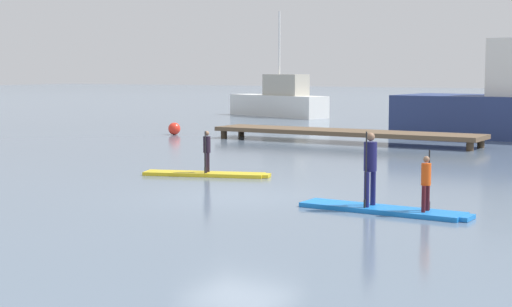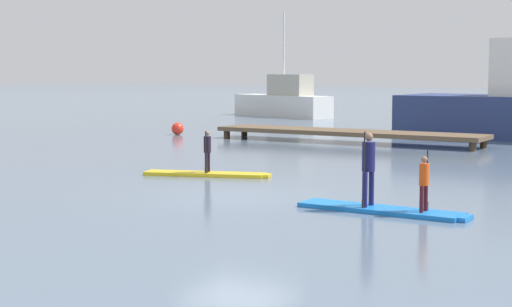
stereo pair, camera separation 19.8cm
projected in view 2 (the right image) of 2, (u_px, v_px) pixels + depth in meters
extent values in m
plane|color=slate|center=(239.00, 197.00, 19.44)|extent=(240.00, 240.00, 0.00)
cube|color=gold|center=(205.00, 174.00, 23.37)|extent=(3.53, 1.82, 0.10)
cube|color=gold|center=(266.00, 176.00, 22.99)|extent=(0.39, 0.54, 0.09)
cylinder|color=black|center=(209.00, 162.00, 23.43)|extent=(0.09, 0.09, 0.57)
cylinder|color=black|center=(206.00, 163.00, 23.19)|extent=(0.09, 0.09, 0.57)
cylinder|color=black|center=(207.00, 145.00, 23.26)|extent=(0.27, 0.27, 0.47)
sphere|color=#8C664C|center=(207.00, 133.00, 23.23)|extent=(0.14, 0.14, 0.14)
cylinder|color=black|center=(206.00, 152.00, 23.11)|extent=(0.03, 0.03, 1.20)
cube|color=black|center=(206.00, 170.00, 23.16)|extent=(0.07, 0.14, 0.18)
cube|color=blue|center=(379.00, 210.00, 17.38)|extent=(3.61, 0.87, 0.10)
cube|color=blue|center=(464.00, 218.00, 16.39)|extent=(0.25, 0.56, 0.09)
cylinder|color=#19194C|center=(371.00, 188.00, 17.62)|extent=(0.12, 0.12, 0.76)
cylinder|color=#19194C|center=(365.00, 190.00, 17.35)|extent=(0.12, 0.12, 0.76)
cylinder|color=#19194C|center=(369.00, 157.00, 17.41)|extent=(0.29, 0.29, 0.63)
sphere|color=#8C664C|center=(369.00, 137.00, 17.37)|extent=(0.18, 0.18, 0.18)
cylinder|color=black|center=(364.00, 170.00, 17.26)|extent=(0.03, 0.03, 1.63)
cube|color=black|center=(364.00, 203.00, 17.34)|extent=(0.03, 0.14, 0.18)
cylinder|color=#4C1419|center=(426.00, 198.00, 16.92)|extent=(0.08, 0.08, 0.55)
cylinder|color=#4C1419|center=(422.00, 199.00, 16.72)|extent=(0.08, 0.08, 0.55)
cylinder|color=#E54C14|center=(424.00, 174.00, 16.77)|extent=(0.21, 0.21, 0.45)
sphere|color=#8C664C|center=(424.00, 159.00, 16.74)|extent=(0.13, 0.13, 0.13)
cylinder|color=black|center=(427.00, 180.00, 16.93)|extent=(0.03, 0.03, 1.27)
cube|color=black|center=(426.00, 206.00, 16.98)|extent=(0.03, 0.14, 0.18)
cube|color=silver|center=(282.00, 106.00, 53.27)|extent=(7.95, 4.20, 1.39)
cube|color=#B2AD9E|center=(290.00, 85.00, 52.52)|extent=(3.39, 2.22, 1.37)
cylinder|color=silver|center=(284.00, 43.00, 52.73)|extent=(0.12, 0.12, 4.05)
cube|color=brown|center=(347.00, 132.00, 33.97)|extent=(11.67, 2.05, 0.18)
cylinder|color=#473828|center=(227.00, 132.00, 36.26)|extent=(0.28, 0.28, 0.52)
cylinder|color=#473828|center=(244.00, 130.00, 37.49)|extent=(0.28, 0.28, 0.52)
cylinder|color=#473828|center=(473.00, 144.00, 30.48)|extent=(0.28, 0.28, 0.52)
cylinder|color=#473828|center=(484.00, 141.00, 31.71)|extent=(0.28, 0.28, 0.52)
sphere|color=red|center=(178.00, 129.00, 38.21)|extent=(0.57, 0.57, 0.57)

